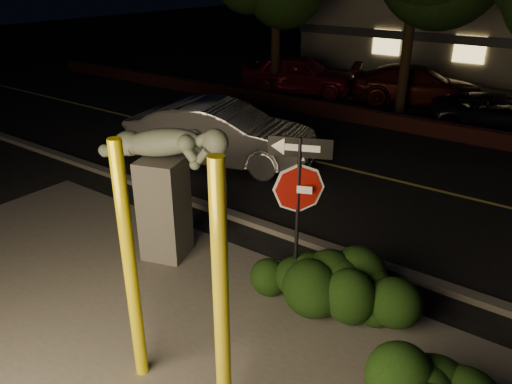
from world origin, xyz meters
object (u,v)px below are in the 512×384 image
sculpture (164,178)px  parked_car_red (299,74)px  silver_sedan (221,134)px  parked_car_darkred (417,85)px  yellow_pole_right (221,309)px  signpost (298,189)px  parked_car_dark (498,113)px  yellow_pole_left (130,268)px

sculpture → parked_car_red: size_ratio=0.53×
silver_sedan → parked_car_darkred: bearing=-28.7°
yellow_pole_right → parked_car_red: yellow_pole_right is taller
signpost → parked_car_dark: bearing=64.4°
parked_car_dark → parked_car_red: bearing=67.1°
yellow_pole_right → silver_sedan: 8.89m
parked_car_darkred → yellow_pole_left: bearing=167.2°
yellow_pole_right → sculpture: (-3.33, 2.40, -0.12)m
yellow_pole_left → silver_sedan: yellow_pole_left is taller
parked_car_red → parked_car_darkred: (4.77, 1.17, -0.09)m
signpost → parked_car_dark: (0.50, 11.92, -1.39)m
yellow_pole_right → sculpture: yellow_pole_right is taller
silver_sedan → parked_car_dark: size_ratio=1.20×
signpost → sculpture: bearing=161.9°
yellow_pole_left → parked_car_red: yellow_pole_left is taller
yellow_pole_left → silver_sedan: size_ratio=0.64×
parked_car_darkred → parked_car_dark: size_ratio=1.19×
yellow_pole_right → parked_car_red: 17.50m
yellow_pole_left → parked_car_red: (-6.95, 15.30, -0.83)m
yellow_pole_left → signpost: size_ratio=1.19×
parked_car_dark → silver_sedan: bearing=127.1°
parked_car_red → parked_car_dark: (8.24, -0.75, -0.24)m
yellow_pole_right → silver_sedan: (-5.68, 6.79, -0.88)m
yellow_pole_right → sculpture: bearing=144.2°
sculpture → parked_car_red: bearing=93.3°
sculpture → silver_sedan: size_ratio=0.50×
yellow_pole_left → sculpture: (-1.87, 2.39, -0.06)m
silver_sedan → parked_car_darkred: (2.03, 9.70, -0.10)m
yellow_pole_left → parked_car_red: bearing=114.4°
yellow_pole_right → parked_car_dark: yellow_pole_right is taller
yellow_pole_left → parked_car_darkred: (-2.18, 16.48, -0.92)m
silver_sedan → parked_car_darkred: 9.91m
yellow_pole_left → yellow_pole_right: size_ratio=0.97×
yellow_pole_left → parked_car_red: 16.83m
yellow_pole_left → signpost: (0.79, 2.63, 0.32)m
silver_sedan → sculpture: bearing=-168.7°
yellow_pole_left → signpost: 2.76m
signpost → parked_car_dark: 12.01m
silver_sedan → parked_car_red: 8.96m
signpost → parked_car_darkred: (-2.97, 13.85, -1.24)m
yellow_pole_left → parked_car_dark: size_ratio=0.77×
parked_car_red → parked_car_darkred: 4.91m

